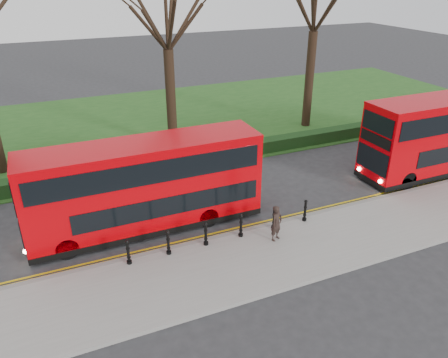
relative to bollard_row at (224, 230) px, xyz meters
name	(u,v)px	position (x,y,z in m)	size (l,w,h in m)	color
ground	(199,230)	(-0.61, 1.35, -0.65)	(120.00, 120.00, 0.00)	#28282B
pavement	(226,268)	(-0.61, -1.65, -0.57)	(60.00, 4.00, 0.15)	gray
kerb	(207,241)	(-0.61, 0.35, -0.57)	(60.00, 0.25, 0.16)	slate
grass_verge	(126,126)	(-0.61, 16.35, -0.62)	(60.00, 18.00, 0.06)	#1E4B19
hedge	(156,164)	(-0.61, 8.15, -0.25)	(60.00, 0.90, 0.80)	black
yellow_line_outer	(204,238)	(-0.61, 0.65, -0.64)	(60.00, 0.10, 0.01)	yellow
yellow_line_inner	(203,236)	(-0.61, 0.85, -0.64)	(60.00, 0.10, 0.01)	yellow
tree_mid	(166,13)	(1.39, 11.35, 7.38)	(7.07, 7.07, 11.05)	black
bollard_row	(224,230)	(0.00, 0.00, 0.00)	(8.05, 0.15, 1.00)	black
bus_lead	(146,187)	(-2.53, 2.49, 1.35)	(9.99, 2.30, 3.97)	#BA0007
pedestrian	(277,223)	(2.03, -0.80, 0.28)	(0.57, 0.37, 1.56)	black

